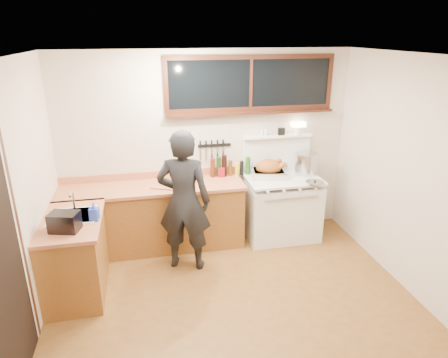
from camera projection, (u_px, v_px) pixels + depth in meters
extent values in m
cube|color=brown|center=(235.00, 305.00, 4.37)|extent=(4.00, 3.50, 0.02)
cube|color=beige|center=(207.00, 146.00, 5.54)|extent=(4.00, 0.05, 2.60)
cube|color=beige|center=(309.00, 311.00, 2.29)|extent=(4.00, 0.05, 2.60)
cube|color=beige|center=(14.00, 213.00, 3.52)|extent=(0.05, 3.50, 2.60)
cube|color=beige|center=(419.00, 180.00, 4.30)|extent=(0.05, 3.50, 2.60)
cube|color=white|center=(238.00, 53.00, 3.45)|extent=(4.00, 3.50, 0.05)
cube|color=brown|center=(153.00, 218.00, 5.39)|extent=(2.40, 0.60, 0.86)
cube|color=#B96D49|center=(151.00, 188.00, 5.23)|extent=(2.44, 0.64, 0.04)
cube|color=#B96D49|center=(150.00, 175.00, 5.47)|extent=(2.40, 0.03, 0.10)
sphere|color=#B78C38|center=(70.00, 216.00, 4.85)|extent=(0.03, 0.03, 0.03)
sphere|color=#B78C38|center=(112.00, 212.00, 4.95)|extent=(0.03, 0.03, 0.03)
sphere|color=#B78C38|center=(153.00, 208.00, 5.04)|extent=(0.03, 0.03, 0.03)
sphere|color=#B78C38|center=(192.00, 205.00, 5.14)|extent=(0.03, 0.03, 0.03)
sphere|color=#B78C38|center=(226.00, 202.00, 5.22)|extent=(0.03, 0.03, 0.03)
cube|color=brown|center=(75.00, 257.00, 4.46)|extent=(0.60, 1.05, 0.86)
cube|color=#B96D49|center=(71.00, 221.00, 4.31)|extent=(0.64, 1.09, 0.04)
cube|color=white|center=(73.00, 221.00, 4.39)|extent=(0.45, 0.40, 0.14)
cube|color=white|center=(73.00, 216.00, 4.37)|extent=(0.50, 0.45, 0.01)
cylinder|color=silver|center=(73.00, 200.00, 4.50)|extent=(0.02, 0.02, 0.24)
cylinder|color=silver|center=(71.00, 193.00, 4.38)|extent=(0.02, 0.18, 0.02)
cube|color=white|center=(281.00, 210.00, 5.70)|extent=(1.00, 0.70, 0.82)
cube|color=white|center=(283.00, 178.00, 5.53)|extent=(1.02, 0.72, 0.03)
cube|color=white|center=(290.00, 212.00, 5.35)|extent=(0.88, 0.02, 0.46)
cylinder|color=silver|center=(292.00, 198.00, 5.25)|extent=(0.75, 0.02, 0.02)
cylinder|color=white|center=(268.00, 192.00, 5.15)|extent=(0.04, 0.03, 0.04)
cylinder|color=white|center=(284.00, 191.00, 5.20)|extent=(0.04, 0.03, 0.04)
cylinder|color=white|center=(300.00, 190.00, 5.24)|extent=(0.04, 0.03, 0.04)
cylinder|color=white|center=(316.00, 188.00, 5.28)|extent=(0.04, 0.03, 0.04)
cube|color=white|center=(276.00, 154.00, 5.74)|extent=(1.00, 0.05, 0.50)
cube|color=white|center=(278.00, 136.00, 5.62)|extent=(1.00, 0.12, 0.03)
cylinder|color=white|center=(298.00, 130.00, 5.65)|extent=(0.11, 0.11, 0.11)
cube|color=#FFE5B2|center=(298.00, 124.00, 5.62)|extent=(0.19, 0.10, 0.06)
cube|color=black|center=(281.00, 132.00, 5.60)|extent=(0.09, 0.05, 0.10)
cylinder|color=white|center=(266.00, 133.00, 5.56)|extent=(0.04, 0.04, 0.09)
cylinder|color=white|center=(262.00, 133.00, 5.55)|extent=(0.04, 0.04, 0.09)
cube|color=black|center=(251.00, 83.00, 5.32)|extent=(2.20, 0.01, 0.62)
cube|color=black|center=(251.00, 57.00, 5.20)|extent=(2.32, 0.04, 0.06)
cube|color=black|center=(250.00, 109.00, 5.44)|extent=(2.32, 0.04, 0.06)
cube|color=black|center=(166.00, 86.00, 5.10)|extent=(0.06, 0.04, 0.62)
cube|color=black|center=(329.00, 81.00, 5.53)|extent=(0.06, 0.04, 0.62)
cube|color=black|center=(251.00, 83.00, 5.32)|extent=(0.04, 0.04, 0.62)
cube|color=black|center=(251.00, 113.00, 5.41)|extent=(2.32, 0.13, 0.03)
cube|color=black|center=(5.00, 271.00, 3.11)|extent=(0.01, 0.86, 2.10)
cube|color=black|center=(22.00, 241.00, 3.56)|extent=(0.01, 0.07, 2.10)
cube|color=black|center=(214.00, 145.00, 5.52)|extent=(0.46, 0.02, 0.04)
cube|color=silver|center=(200.00, 154.00, 5.51)|extent=(0.02, 0.00, 0.18)
cube|color=black|center=(200.00, 144.00, 5.46)|extent=(0.02, 0.02, 0.10)
cube|color=silver|center=(206.00, 154.00, 5.52)|extent=(0.02, 0.00, 0.18)
cube|color=black|center=(206.00, 144.00, 5.47)|extent=(0.02, 0.02, 0.10)
cube|color=silver|center=(212.00, 153.00, 5.54)|extent=(0.02, 0.00, 0.18)
cube|color=black|center=(212.00, 144.00, 5.49)|extent=(0.02, 0.02, 0.10)
cube|color=silver|center=(217.00, 153.00, 5.55)|extent=(0.03, 0.00, 0.18)
cube|color=black|center=(217.00, 143.00, 5.50)|extent=(0.02, 0.02, 0.10)
cube|color=silver|center=(223.00, 153.00, 5.57)|extent=(0.03, 0.00, 0.18)
cube|color=black|center=(223.00, 143.00, 5.52)|extent=(0.02, 0.02, 0.10)
imported|color=black|center=(184.00, 201.00, 4.79)|extent=(0.74, 0.60, 1.77)
imported|color=blue|center=(94.00, 211.00, 4.25)|extent=(0.11, 0.11, 0.21)
cube|color=black|center=(64.00, 222.00, 4.03)|extent=(0.33, 0.26, 0.20)
cube|color=#B96D49|center=(171.00, 185.00, 5.23)|extent=(0.53, 0.47, 0.02)
ellipsoid|color=#93511A|center=(170.00, 180.00, 5.20)|extent=(0.29, 0.25, 0.14)
sphere|color=#93511A|center=(178.00, 177.00, 5.27)|extent=(0.05, 0.05, 0.05)
sphere|color=#93511A|center=(179.00, 180.00, 5.17)|extent=(0.05, 0.05, 0.05)
cube|color=silver|center=(268.00, 173.00, 5.54)|extent=(0.51, 0.42, 0.10)
cube|color=#3F3F42|center=(269.00, 171.00, 5.53)|extent=(0.45, 0.36, 0.03)
torus|color=silver|center=(252.00, 171.00, 5.48)|extent=(0.03, 0.10, 0.10)
torus|color=silver|center=(285.00, 169.00, 5.57)|extent=(0.03, 0.10, 0.10)
ellipsoid|color=#93511A|center=(269.00, 167.00, 5.51)|extent=(0.40, 0.33, 0.23)
cylinder|color=#93511A|center=(279.00, 167.00, 5.44)|extent=(0.13, 0.08, 0.10)
sphere|color=#93511A|center=(284.00, 165.00, 5.44)|extent=(0.07, 0.07, 0.07)
cylinder|color=#93511A|center=(275.00, 163.00, 5.60)|extent=(0.13, 0.08, 0.10)
sphere|color=#93511A|center=(280.00, 161.00, 5.60)|extent=(0.07, 0.07, 0.07)
cylinder|color=silver|center=(307.00, 164.00, 5.62)|extent=(0.34, 0.34, 0.30)
cylinder|color=silver|center=(282.00, 168.00, 5.73)|extent=(0.21, 0.21, 0.12)
cylinder|color=black|center=(282.00, 162.00, 5.83)|extent=(0.07, 0.16, 0.02)
cylinder|color=silver|center=(315.00, 182.00, 5.32)|extent=(0.33, 0.33, 0.02)
sphere|color=black|center=(315.00, 181.00, 5.31)|extent=(0.03, 0.03, 0.03)
cube|color=maroon|center=(221.00, 172.00, 5.54)|extent=(0.10, 0.09, 0.14)
cylinder|color=white|center=(200.00, 173.00, 5.48)|extent=(0.10, 0.10, 0.16)
cylinder|color=black|center=(213.00, 168.00, 5.51)|extent=(0.07, 0.07, 0.26)
cylinder|color=black|center=(219.00, 167.00, 5.53)|extent=(0.06, 0.06, 0.28)
cylinder|color=black|center=(224.00, 166.00, 5.54)|extent=(0.07, 0.07, 0.30)
cylinder|color=black|center=(230.00, 168.00, 5.57)|extent=(0.06, 0.06, 0.22)
cylinder|color=black|center=(237.00, 169.00, 5.59)|extent=(0.06, 0.06, 0.18)
cylinder|color=black|center=(242.00, 168.00, 5.60)|extent=(0.05, 0.05, 0.20)
cylinder|color=black|center=(248.00, 166.00, 5.61)|extent=(0.06, 0.06, 0.25)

